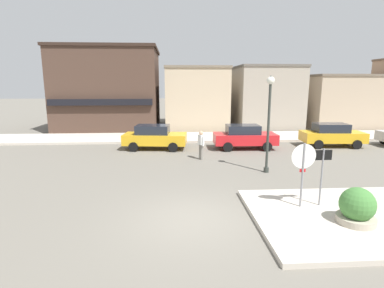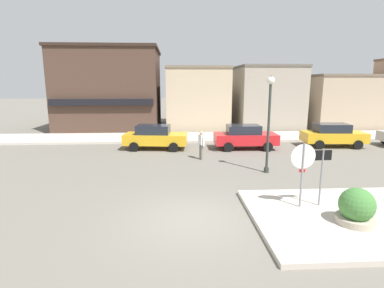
% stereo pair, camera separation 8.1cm
% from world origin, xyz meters
% --- Properties ---
extents(ground_plane, '(160.00, 160.00, 0.00)m').
position_xyz_m(ground_plane, '(0.00, 0.00, 0.00)').
color(ground_plane, '#6B665B').
extents(sidewalk_corner, '(6.40, 4.80, 0.15)m').
position_xyz_m(sidewalk_corner, '(5.09, -0.31, 0.07)').
color(sidewalk_corner, beige).
rests_on(sidewalk_corner, ground).
extents(kerb_far, '(80.00, 4.00, 0.15)m').
position_xyz_m(kerb_far, '(0.00, 14.24, 0.07)').
color(kerb_far, beige).
rests_on(kerb_far, ground).
extents(stop_sign, '(0.82, 0.07, 2.30)m').
position_xyz_m(stop_sign, '(3.64, 0.45, 1.52)').
color(stop_sign, gray).
rests_on(stop_sign, ground).
extents(one_way_sign, '(0.60, 0.06, 2.10)m').
position_xyz_m(one_way_sign, '(4.32, 0.53, 1.33)').
color(one_way_sign, gray).
rests_on(one_way_sign, ground).
extents(planter, '(1.10, 1.10, 1.23)m').
position_xyz_m(planter, '(4.76, -0.83, 0.56)').
color(planter, '#ADA38E').
rests_on(planter, ground).
extents(lamp_post, '(0.36, 0.36, 4.54)m').
position_xyz_m(lamp_post, '(3.86, 4.86, 2.96)').
color(lamp_post, '#333833').
rests_on(lamp_post, ground).
extents(parked_car_nearest, '(4.16, 2.20, 1.56)m').
position_xyz_m(parked_car_nearest, '(-1.78, 10.45, 0.81)').
color(parked_car_nearest, gold).
rests_on(parked_car_nearest, ground).
extents(parked_car_second, '(4.03, 1.94, 1.56)m').
position_xyz_m(parked_car_second, '(4.03, 10.17, 0.81)').
color(parked_car_second, red).
rests_on(parked_car_second, ground).
extents(parked_car_third, '(4.11, 2.10, 1.56)m').
position_xyz_m(parked_car_third, '(10.08, 10.51, 0.81)').
color(parked_car_third, gold).
rests_on(parked_car_third, ground).
extents(pedestrian_crossing_near, '(0.34, 0.54, 1.61)m').
position_xyz_m(pedestrian_crossing_near, '(0.97, 7.54, 0.87)').
color(pedestrian_crossing_near, gray).
rests_on(pedestrian_crossing_near, ground).
extents(building_corner_shop, '(9.03, 8.37, 7.32)m').
position_xyz_m(building_corner_shop, '(-6.41, 20.18, 3.67)').
color(building_corner_shop, '#473328').
rests_on(building_corner_shop, ground).
extents(building_storefront_left_near, '(5.73, 8.06, 5.67)m').
position_xyz_m(building_storefront_left_near, '(1.58, 20.74, 2.84)').
color(building_storefront_left_near, tan).
rests_on(building_storefront_left_near, ground).
extents(building_storefront_left_mid, '(5.77, 6.49, 5.78)m').
position_xyz_m(building_storefront_left_mid, '(8.21, 19.78, 2.89)').
color(building_storefront_left_mid, '#9E9384').
rests_on(building_storefront_left_mid, ground).
extents(building_storefront_right_near, '(8.05, 7.51, 5.00)m').
position_xyz_m(building_storefront_right_near, '(16.16, 20.33, 2.50)').
color(building_storefront_right_near, tan).
rests_on(building_storefront_right_near, ground).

